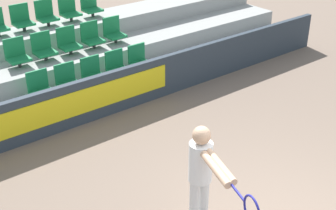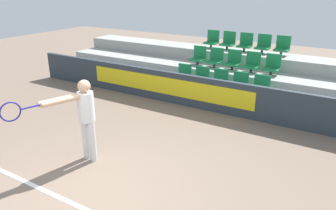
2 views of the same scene
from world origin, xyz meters
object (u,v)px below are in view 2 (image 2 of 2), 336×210
(stadium_chair_0, at_px, (183,75))
(stadium_chair_10, at_px, (212,40))
(stadium_chair_8, at_px, (252,63))
(stadium_chair_4, at_px, (261,87))
(stadium_chair_5, at_px, (199,56))
(stadium_chair_6, at_px, (215,59))
(stadium_chair_14, at_px, (282,47))
(tennis_player, at_px, (82,113))
(stadium_chair_13, at_px, (263,45))
(stadium_chair_9, at_px, (272,66))
(stadium_chair_11, at_px, (228,41))
(stadium_chair_2, at_px, (220,81))
(stadium_chair_7, at_px, (233,61))
(stadium_chair_3, at_px, (239,84))
(stadium_chair_12, at_px, (245,43))
(stadium_chair_1, at_px, (201,78))

(stadium_chair_0, xyz_separation_m, stadium_chair_10, (0.00, 1.93, 0.73))
(stadium_chair_8, bearing_deg, stadium_chair_4, -59.74)
(stadium_chair_5, relative_size, stadium_chair_10, 1.00)
(stadium_chair_6, height_order, stadium_chair_14, stadium_chair_14)
(stadium_chair_4, height_order, stadium_chair_5, stadium_chair_5)
(stadium_chair_10, bearing_deg, stadium_chair_6, -59.74)
(tennis_player, bearing_deg, stadium_chair_5, 111.03)
(tennis_player, bearing_deg, stadium_chair_13, 95.09)
(stadium_chair_6, xyz_separation_m, stadium_chair_14, (1.69, 0.96, 0.37))
(stadium_chair_6, distance_m, stadium_chair_9, 1.69)
(stadium_chair_5, relative_size, stadium_chair_8, 1.00)
(stadium_chair_11, relative_size, stadium_chair_13, 1.00)
(stadium_chair_2, distance_m, stadium_chair_5, 1.52)
(stadium_chair_2, height_order, stadium_chair_7, stadium_chair_7)
(stadium_chair_9, relative_size, tennis_player, 0.36)
(stadium_chair_7, relative_size, tennis_player, 0.36)
(stadium_chair_11, bearing_deg, tennis_player, -92.86)
(stadium_chair_2, bearing_deg, stadium_chair_14, 59.74)
(stadium_chair_2, relative_size, stadium_chair_3, 1.00)
(stadium_chair_8, relative_size, tennis_player, 0.36)
(stadium_chair_9, distance_m, stadium_chair_12, 1.52)
(stadium_chair_0, height_order, stadium_chair_14, stadium_chair_14)
(stadium_chair_4, height_order, stadium_chair_11, stadium_chair_11)
(stadium_chair_3, bearing_deg, stadium_chair_9, 59.74)
(stadium_chair_8, bearing_deg, stadium_chair_1, -139.40)
(stadium_chair_11, relative_size, stadium_chair_12, 1.00)
(stadium_chair_5, relative_size, stadium_chair_13, 1.00)
(stadium_chair_1, relative_size, stadium_chair_5, 1.00)
(stadium_chair_12, height_order, stadium_chair_13, same)
(stadium_chair_3, relative_size, stadium_chair_12, 1.00)
(stadium_chair_2, relative_size, stadium_chair_13, 1.00)
(stadium_chair_1, height_order, stadium_chair_6, stadium_chair_6)
(stadium_chair_1, xyz_separation_m, stadium_chair_12, (0.56, 1.93, 0.73))
(stadium_chair_0, height_order, stadium_chair_9, stadium_chair_9)
(stadium_chair_1, bearing_deg, stadium_chair_5, 120.26)
(stadium_chair_10, bearing_deg, stadium_chair_3, -48.81)
(stadium_chair_8, relative_size, stadium_chair_12, 1.00)
(stadium_chair_3, distance_m, stadium_chair_11, 2.35)
(stadium_chair_7, bearing_deg, stadium_chair_6, 180.00)
(stadium_chair_2, distance_m, stadium_chair_9, 1.52)
(stadium_chair_7, height_order, stadium_chair_8, same)
(stadium_chair_5, xyz_separation_m, stadium_chair_12, (1.12, 0.96, 0.37))
(stadium_chair_0, height_order, tennis_player, tennis_player)
(stadium_chair_1, distance_m, stadium_chair_7, 1.17)
(stadium_chair_7, xyz_separation_m, stadium_chair_9, (1.12, 0.00, 0.00))
(stadium_chair_2, distance_m, stadium_chair_12, 2.06)
(stadium_chair_3, xyz_separation_m, stadium_chair_10, (-1.69, 1.93, 0.73))
(tennis_player, bearing_deg, stadium_chair_2, 96.56)
(stadium_chair_3, height_order, stadium_chair_11, stadium_chair_11)
(stadium_chair_9, bearing_deg, stadium_chair_2, -139.40)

